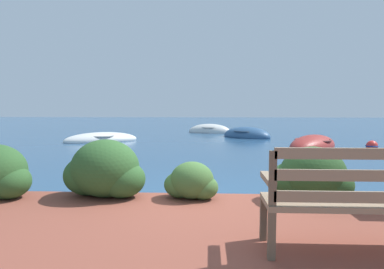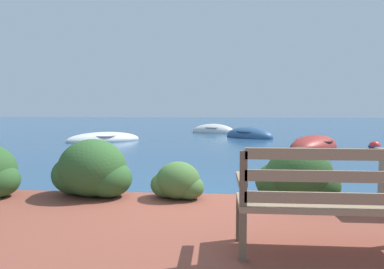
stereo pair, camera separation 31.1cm
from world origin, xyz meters
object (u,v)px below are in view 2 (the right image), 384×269
Objects in this scene: rowboat_nearest at (314,146)px; rowboat_outer at (213,132)px; park_bench at (331,199)px; mooring_buoy at (375,147)px; rowboat_mid at (104,140)px; rowboat_far at (249,136)px.

rowboat_nearest is 7.57m from rowboat_outer.
park_bench is 3.63× the size of mooring_buoy.
park_bench is 0.51× the size of rowboat_nearest.
rowboat_mid is at bearing 122.31° from park_bench.
rowboat_mid is 6.59m from rowboat_far.
rowboat_far is 5.51m from mooring_buoy.
rowboat_outer is 8.69m from mooring_buoy.
mooring_buoy is (2.09, 0.09, -0.00)m from rowboat_nearest.
rowboat_outer is (-1.19, 15.93, -0.63)m from park_bench.
mooring_buoy is at bearing -5.39° from rowboat_far.
park_bench reaches higher than rowboat_outer.
mooring_buoy is (5.70, -6.56, -0.01)m from rowboat_outer.
rowboat_nearest is 2.09m from mooring_buoy.
rowboat_far is 1.08× the size of rowboat_outer.
rowboat_outer is (-1.72, 2.75, -0.00)m from rowboat_far.
rowboat_mid is 7.63× the size of mooring_buoy.
rowboat_nearest is 0.93× the size of rowboat_mid.
mooring_buoy is (3.97, -3.81, -0.01)m from rowboat_far.
rowboat_far is at bearing 166.80° from rowboat_mid.
rowboat_nearest reaches higher than rowboat_mid.
rowboat_mid is at bearing -123.88° from rowboat_far.
rowboat_nearest is at bearing 135.99° from rowboat_mid.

